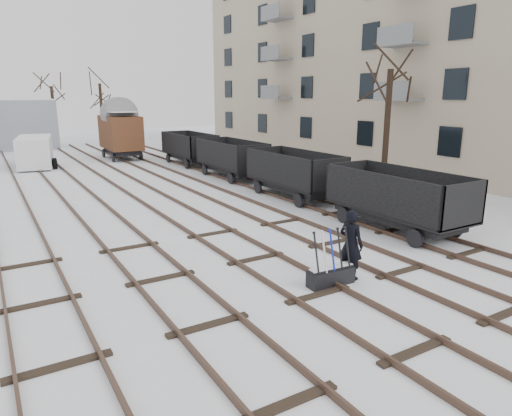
% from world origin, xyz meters
% --- Properties ---
extents(ground, '(120.00, 120.00, 0.00)m').
position_xyz_m(ground, '(0.00, 0.00, 0.00)').
color(ground, white).
rests_on(ground, ground).
extents(tracks, '(13.90, 52.00, 0.16)m').
position_xyz_m(tracks, '(-0.00, 13.67, 0.07)').
color(tracks, black).
rests_on(tracks, ground).
extents(apartment_block, '(10.12, 45.00, 16.10)m').
position_xyz_m(apartment_block, '(19.95, 14.00, 8.05)').
color(apartment_block, '#B4A68B').
rests_on(apartment_block, ground).
extents(shed_right, '(7.00, 6.00, 4.50)m').
position_xyz_m(shed_right, '(-4.00, 40.00, 2.25)').
color(shed_right, '#8D96A0').
rests_on(shed_right, ground).
extents(ground_frame, '(1.32, 0.47, 1.49)m').
position_xyz_m(ground_frame, '(0.71, 0.37, 0.28)').
color(ground_frame, black).
rests_on(ground_frame, ground).
extents(worker, '(0.64, 0.80, 1.92)m').
position_xyz_m(worker, '(1.46, 0.47, 0.96)').
color(worker, black).
rests_on(worker, ground).
extents(freight_wagon_a, '(2.17, 5.42, 2.21)m').
position_xyz_m(freight_wagon_a, '(6.00, 3.01, 0.85)').
color(freight_wagon_a, black).
rests_on(freight_wagon_a, ground).
extents(freight_wagon_b, '(2.17, 5.42, 2.21)m').
position_xyz_m(freight_wagon_b, '(6.00, 9.41, 0.85)').
color(freight_wagon_b, black).
rests_on(freight_wagon_b, ground).
extents(freight_wagon_c, '(2.17, 5.42, 2.21)m').
position_xyz_m(freight_wagon_c, '(6.00, 15.81, 0.85)').
color(freight_wagon_c, black).
rests_on(freight_wagon_c, ground).
extents(freight_wagon_d, '(2.17, 5.42, 2.21)m').
position_xyz_m(freight_wagon_d, '(6.00, 22.21, 0.85)').
color(freight_wagon_d, black).
rests_on(freight_wagon_d, ground).
extents(box_van_wagon, '(2.56, 4.80, 3.65)m').
position_xyz_m(box_van_wagon, '(2.60, 27.64, 2.12)').
color(box_van_wagon, black).
rests_on(box_van_wagon, ground).
extents(panel_van, '(2.78, 5.03, 2.10)m').
position_xyz_m(panel_van, '(-3.62, 26.34, 1.09)').
color(panel_van, silver).
rests_on(panel_van, ground).
extents(tree_near, '(0.30, 0.30, 6.08)m').
position_xyz_m(tree_near, '(10.78, 8.23, 3.04)').
color(tree_near, black).
rests_on(tree_near, ground).
extents(tree_far_left, '(0.30, 0.30, 5.69)m').
position_xyz_m(tree_far_left, '(-0.10, 42.00, 2.85)').
color(tree_far_left, black).
rests_on(tree_far_left, ground).
extents(tree_far_right, '(0.30, 0.30, 5.99)m').
position_xyz_m(tree_far_right, '(4.35, 41.10, 2.99)').
color(tree_far_right, black).
rests_on(tree_far_right, ground).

